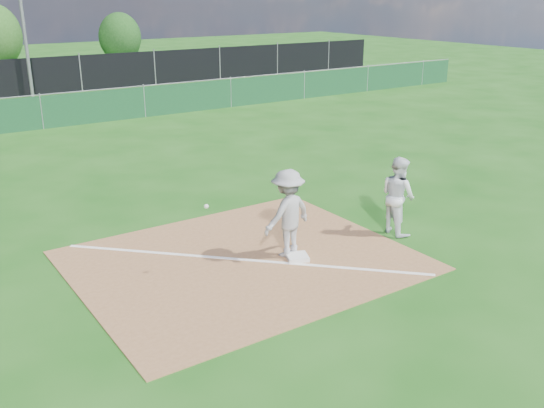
{
  "coord_description": "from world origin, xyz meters",
  "views": [
    {
      "loc": [
        -5.37,
        -7.86,
        4.76
      ],
      "look_at": [
        0.66,
        1.0,
        1.0
      ],
      "focal_mm": 40.0,
      "sensor_mm": 36.0,
      "label": 1
    }
  ],
  "objects_px": {
    "play_at_first": "(288,213)",
    "car_right": "(88,69)",
    "light_pole": "(21,10)",
    "runner": "(398,195)",
    "tree_right": "(120,37)",
    "first_base": "(297,257)"
  },
  "relations": [
    {
      "from": "play_at_first",
      "to": "car_right",
      "type": "height_order",
      "value": "play_at_first"
    },
    {
      "from": "light_pole",
      "to": "runner",
      "type": "xyz_separation_m",
      "value": [
        1.89,
        -22.28,
        -3.18
      ]
    },
    {
      "from": "play_at_first",
      "to": "runner",
      "type": "relative_size",
      "value": 1.37
    },
    {
      "from": "tree_right",
      "to": "light_pole",
      "type": "bearing_deg",
      "value": -127.57
    },
    {
      "from": "light_pole",
      "to": "first_base",
      "type": "height_order",
      "value": "light_pole"
    },
    {
      "from": "light_pole",
      "to": "tree_right",
      "type": "xyz_separation_m",
      "value": [
        8.94,
        11.63,
        -2.22
      ]
    },
    {
      "from": "play_at_first",
      "to": "runner",
      "type": "height_order",
      "value": "play_at_first"
    },
    {
      "from": "car_right",
      "to": "tree_right",
      "type": "distance_m",
      "value": 8.51
    },
    {
      "from": "play_at_first",
      "to": "tree_right",
      "type": "relative_size",
      "value": 0.65
    },
    {
      "from": "tree_right",
      "to": "first_base",
      "type": "bearing_deg",
      "value": -105.8
    },
    {
      "from": "car_right",
      "to": "light_pole",
      "type": "bearing_deg",
      "value": 161.12
    },
    {
      "from": "play_at_first",
      "to": "runner",
      "type": "distance_m",
      "value": 2.58
    },
    {
      "from": "runner",
      "to": "car_right",
      "type": "relative_size",
      "value": 0.4
    },
    {
      "from": "first_base",
      "to": "play_at_first",
      "type": "distance_m",
      "value": 0.85
    },
    {
      "from": "first_base",
      "to": "car_right",
      "type": "bearing_deg",
      "value": 79.69
    },
    {
      "from": "play_at_first",
      "to": "tree_right",
      "type": "distance_m",
      "value": 34.96
    },
    {
      "from": "play_at_first",
      "to": "tree_right",
      "type": "bearing_deg",
      "value": 74.02
    },
    {
      "from": "play_at_first",
      "to": "runner",
      "type": "bearing_deg",
      "value": -6.84
    },
    {
      "from": "runner",
      "to": "tree_right",
      "type": "bearing_deg",
      "value": -6.17
    },
    {
      "from": "play_at_first",
      "to": "car_right",
      "type": "bearing_deg",
      "value": 79.51
    },
    {
      "from": "runner",
      "to": "car_right",
      "type": "xyz_separation_m",
      "value": [
        2.36,
        26.9,
        -0.21
      ]
    },
    {
      "from": "tree_right",
      "to": "runner",
      "type": "bearing_deg",
      "value": -101.76
    }
  ]
}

